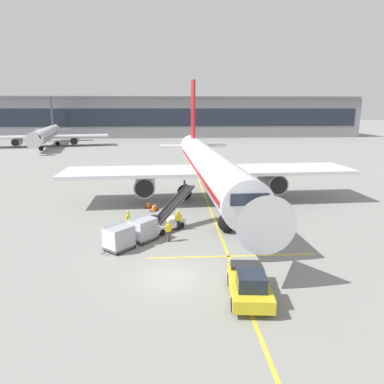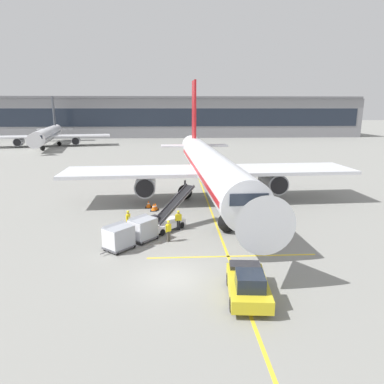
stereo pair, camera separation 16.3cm
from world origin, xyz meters
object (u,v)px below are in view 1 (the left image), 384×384
(belt_loader, at_px, (167,219))
(safety_cone_nose_mark, at_px, (148,204))
(baggage_cart_second, at_px, (119,237))
(baggage_cart_lead, at_px, (143,228))
(ground_crew_wingwalker, at_px, (169,229))
(ground_crew_marshaller, at_px, (128,219))
(distant_airplane, at_px, (46,135))
(pushback_tug, at_px, (249,285))
(ground_crew_by_loader, at_px, (178,219))
(safety_cone_wingtip, at_px, (153,207))
(parked_airplane, at_px, (209,167))
(safety_cone_engine_keepout, at_px, (155,207))
(ground_crew_by_carts, at_px, (146,223))

(belt_loader, xyz_separation_m, safety_cone_nose_mark, (-2.09, 6.84, -0.55))
(baggage_cart_second, bearing_deg, baggage_cart_lead, 47.03)
(baggage_cart_second, relative_size, ground_crew_wingwalker, 1.48)
(ground_crew_marshaller, relative_size, distant_airplane, 0.04)
(baggage_cart_lead, relative_size, pushback_tug, 0.56)
(ground_crew_by_loader, bearing_deg, baggage_cart_second, -138.63)
(baggage_cart_lead, height_order, safety_cone_wingtip, baggage_cart_lead)
(pushback_tug, bearing_deg, parked_airplane, 89.88)
(ground_crew_by_loader, xyz_separation_m, ground_crew_marshaller, (-4.28, 0.21, 0.00))
(baggage_cart_lead, distance_m, ground_crew_by_loader, 3.61)
(ground_crew_marshaller, distance_m, safety_cone_engine_keepout, 6.36)
(baggage_cart_lead, bearing_deg, pushback_tug, -54.39)
(ground_crew_by_carts, distance_m, safety_cone_wingtip, 6.93)
(safety_cone_wingtip, bearing_deg, distant_airplane, 116.83)
(ground_crew_by_carts, bearing_deg, distant_airplane, 114.38)
(safety_cone_engine_keepout, bearing_deg, ground_crew_wingwalker, -80.65)
(pushback_tug, distance_m, ground_crew_by_loader, 11.81)
(ground_crew_by_carts, relative_size, distant_airplane, 0.04)
(ground_crew_by_loader, height_order, safety_cone_engine_keepout, ground_crew_by_loader)
(pushback_tug, relative_size, ground_crew_by_loader, 2.63)
(safety_cone_nose_mark, bearing_deg, safety_cone_wingtip, -63.18)
(baggage_cart_second, bearing_deg, safety_cone_wingtip, 78.20)
(parked_airplane, bearing_deg, safety_cone_nose_mark, -158.79)
(safety_cone_engine_keepout, distance_m, distant_airplane, 72.21)
(parked_airplane, height_order, ground_crew_by_loader, parked_airplane)
(belt_loader, height_order, safety_cone_nose_mark, belt_loader)
(ground_crew_wingwalker, bearing_deg, belt_loader, 92.83)
(baggage_cart_lead, distance_m, ground_crew_wingwalker, 2.09)
(parked_airplane, distance_m, safety_cone_wingtip, 7.99)
(ground_crew_marshaller, bearing_deg, safety_cone_engine_keepout, 71.44)
(ground_crew_by_carts, xyz_separation_m, safety_cone_nose_mark, (-0.34, 8.10, -0.62))
(belt_loader, xyz_separation_m, safety_cone_wingtip, (-1.48, 5.64, -0.56))
(baggage_cart_lead, distance_m, distant_airplane, 79.52)
(safety_cone_wingtip, bearing_deg, ground_crew_marshaller, -108.03)
(ground_crew_marshaller, bearing_deg, baggage_cart_lead, -59.51)
(ground_crew_wingwalker, bearing_deg, pushback_tug, -62.81)
(parked_airplane, bearing_deg, distant_airplane, 122.53)
(ground_crew_by_loader, relative_size, ground_crew_by_carts, 1.00)
(baggage_cart_second, relative_size, ground_crew_marshaller, 1.48)
(ground_crew_by_loader, relative_size, ground_crew_marshaller, 1.00)
(baggage_cart_second, bearing_deg, ground_crew_marshaller, 87.14)
(safety_cone_wingtip, bearing_deg, pushback_tug, -70.56)
(parked_airplane, xyz_separation_m, safety_cone_engine_keepout, (-5.93, -3.49, -3.52))
(safety_cone_engine_keepout, bearing_deg, safety_cone_nose_mark, 131.05)
(parked_airplane, height_order, ground_crew_wingwalker, parked_airplane)
(parked_airplane, distance_m, safety_cone_nose_mark, 7.99)
(pushback_tug, relative_size, ground_crew_marshaller, 2.63)
(parked_airplane, relative_size, safety_cone_nose_mark, 53.13)
(ground_crew_by_loader, bearing_deg, parked_airplane, 69.32)
(ground_crew_by_loader, bearing_deg, baggage_cart_lead, -142.38)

